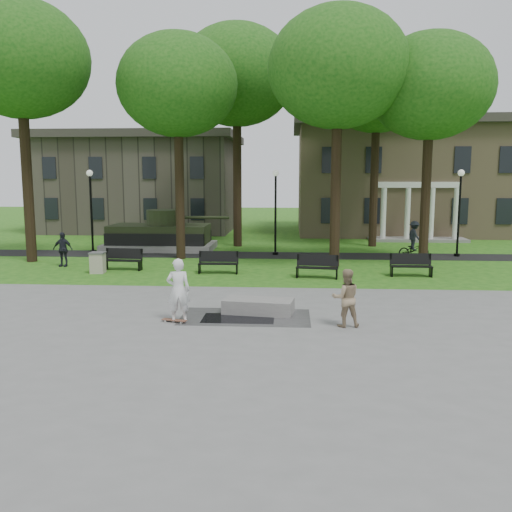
% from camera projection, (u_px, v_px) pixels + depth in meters
% --- Properties ---
extents(ground, '(120.00, 120.00, 0.00)m').
position_uv_depth(ground, '(249.00, 306.00, 18.35)').
color(ground, '#215A15').
rests_on(ground, ground).
extents(plaza, '(22.00, 16.00, 0.02)m').
position_uv_depth(plaza, '(233.00, 353.00, 13.41)').
color(plaza, gray).
rests_on(plaza, ground).
extents(footpath, '(44.00, 2.60, 0.01)m').
position_uv_depth(footpath, '(266.00, 255.00, 30.19)').
color(footpath, black).
rests_on(footpath, ground).
extents(building_right, '(17.00, 12.00, 8.60)m').
position_uv_depth(building_right, '(401.00, 177.00, 42.73)').
color(building_right, '#9E8460').
rests_on(building_right, ground).
extents(building_left, '(15.00, 10.00, 7.20)m').
position_uv_depth(building_left, '(142.00, 186.00, 44.72)').
color(building_left, '#4C443D').
rests_on(building_left, ground).
extents(tree_0, '(6.80, 6.80, 12.97)m').
position_uv_depth(tree_0, '(20.00, 60.00, 26.58)').
color(tree_0, black).
rests_on(tree_0, ground).
extents(tree_1, '(6.20, 6.20, 11.63)m').
position_uv_depth(tree_1, '(178.00, 86.00, 27.72)').
color(tree_1, black).
rests_on(tree_1, ground).
extents(tree_2, '(6.60, 6.60, 12.16)m').
position_uv_depth(tree_2, '(338.00, 69.00, 25.17)').
color(tree_2, black).
rests_on(tree_2, ground).
extents(tree_3, '(6.00, 6.00, 11.19)m').
position_uv_depth(tree_3, '(431.00, 87.00, 25.96)').
color(tree_3, black).
rests_on(tree_3, ground).
extents(tree_4, '(7.20, 7.20, 13.50)m').
position_uv_depth(tree_4, '(237.00, 76.00, 32.78)').
color(tree_4, black).
rests_on(tree_4, ground).
extents(tree_5, '(6.40, 6.40, 12.44)m').
position_uv_depth(tree_5, '(377.00, 88.00, 32.82)').
color(tree_5, black).
rests_on(tree_5, ground).
extents(lamp_left, '(0.36, 0.36, 4.73)m').
position_uv_depth(lamp_left, '(91.00, 204.00, 30.75)').
color(lamp_left, black).
rests_on(lamp_left, ground).
extents(lamp_mid, '(0.36, 0.36, 4.73)m').
position_uv_depth(lamp_mid, '(276.00, 205.00, 30.06)').
color(lamp_mid, black).
rests_on(lamp_mid, ground).
extents(lamp_right, '(0.36, 0.36, 4.73)m').
position_uv_depth(lamp_right, '(459.00, 206.00, 29.40)').
color(lamp_right, black).
rests_on(lamp_right, ground).
extents(tank_monument, '(7.45, 3.40, 2.40)m').
position_uv_depth(tank_monument, '(160.00, 235.00, 32.47)').
color(tank_monument, gray).
rests_on(tank_monument, ground).
extents(puddle, '(2.20, 1.20, 0.00)m').
position_uv_depth(puddle, '(238.00, 318.00, 16.61)').
color(puddle, black).
rests_on(puddle, plaza).
extents(concrete_block, '(2.32, 1.29, 0.45)m').
position_uv_depth(concrete_block, '(258.00, 306.00, 17.27)').
color(concrete_block, gray).
rests_on(concrete_block, plaza).
extents(skateboard, '(0.80, 0.41, 0.07)m').
position_uv_depth(skateboard, '(174.00, 321.00, 16.20)').
color(skateboard, brown).
rests_on(skateboard, plaza).
extents(skateboarder, '(0.77, 0.57, 1.92)m').
position_uv_depth(skateboarder, '(178.00, 290.00, 16.12)').
color(skateboarder, white).
rests_on(skateboarder, plaza).
extents(friend_watching, '(0.90, 0.74, 1.69)m').
position_uv_depth(friend_watching, '(346.00, 298.00, 15.62)').
color(friend_watching, '#9C8565').
rests_on(friend_watching, plaza).
extents(pedestrian_walker, '(1.01, 0.47, 1.68)m').
position_uv_depth(pedestrian_walker, '(63.00, 249.00, 26.34)').
color(pedestrian_walker, '#20202B').
rests_on(pedestrian_walker, ground).
extents(cyclist, '(1.88, 1.13, 2.01)m').
position_uv_depth(cyclist, '(414.00, 243.00, 29.04)').
color(cyclist, black).
rests_on(cyclist, ground).
extents(park_bench_0, '(1.83, 0.65, 1.00)m').
position_uv_depth(park_bench_0, '(123.00, 259.00, 25.43)').
color(park_bench_0, black).
rests_on(park_bench_0, ground).
extents(park_bench_1, '(1.81, 0.54, 1.00)m').
position_uv_depth(park_bench_1, '(218.00, 262.00, 24.49)').
color(park_bench_1, black).
rests_on(park_bench_1, ground).
extents(park_bench_2, '(1.84, 0.76, 1.00)m').
position_uv_depth(park_bench_2, '(317.00, 266.00, 23.38)').
color(park_bench_2, black).
rests_on(park_bench_2, ground).
extents(park_bench_3, '(1.80, 0.53, 1.00)m').
position_uv_depth(park_bench_3, '(411.00, 264.00, 23.76)').
color(park_bench_3, black).
rests_on(park_bench_3, ground).
extents(trash_bin, '(0.70, 0.70, 0.96)m').
position_uv_depth(trash_bin, '(98.00, 262.00, 24.55)').
color(trash_bin, '#BBB09A').
rests_on(trash_bin, ground).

